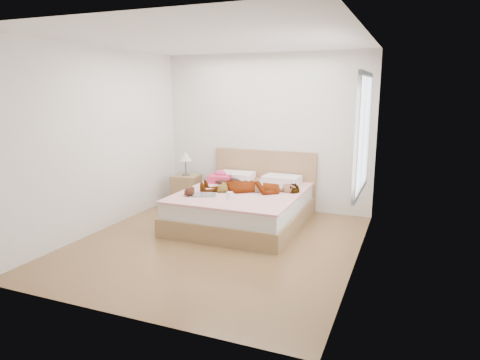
{
  "coord_description": "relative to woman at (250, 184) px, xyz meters",
  "views": [
    {
      "loc": [
        2.32,
        -4.86,
        2.01
      ],
      "look_at": [
        0.0,
        0.85,
        0.7
      ],
      "focal_mm": 32.0,
      "sensor_mm": 36.0,
      "label": 1
    }
  ],
  "objects": [
    {
      "name": "nightstand",
      "position": [
        -1.41,
        0.55,
        -0.3
      ],
      "size": [
        0.48,
        0.43,
        0.96
      ],
      "color": "olive",
      "rests_on": "ground"
    },
    {
      "name": "bed",
      "position": [
        -0.11,
        0.04,
        -0.34
      ],
      "size": [
        1.8,
        2.08,
        1.0
      ],
      "color": "olive",
      "rests_on": "ground"
    },
    {
      "name": "coffee_mug",
      "position": [
        -0.09,
        -0.57,
        -0.05
      ],
      "size": [
        0.14,
        0.1,
        0.1
      ],
      "color": "white",
      "rests_on": "bed"
    },
    {
      "name": "room_shell",
      "position": [
        1.67,
        -0.7,
        0.89
      ],
      "size": [
        4.0,
        4.0,
        4.0
      ],
      "color": "white",
      "rests_on": "ground"
    },
    {
      "name": "ground",
      "position": [
        -0.11,
        -1.0,
        -0.61
      ],
      "size": [
        4.0,
        4.0,
        0.0
      ],
      "primitive_type": "plane",
      "color": "#4E3018",
      "rests_on": "ground"
    },
    {
      "name": "magazine",
      "position": [
        -0.52,
        -0.52,
        -0.09
      ],
      "size": [
        0.45,
        0.38,
        0.02
      ],
      "color": "silver",
      "rests_on": "bed"
    },
    {
      "name": "phone",
      "position": [
        -0.5,
        0.4,
        0.06
      ],
      "size": [
        0.06,
        0.09,
        0.05
      ],
      "primitive_type": "cube",
      "rotation": [
        0.44,
        0.0,
        0.27
      ],
      "color": "silver",
      "rests_on": "bed"
    },
    {
      "name": "woman",
      "position": [
        0.0,
        0.0,
        0.0
      ],
      "size": [
        1.59,
        0.93,
        0.21
      ],
      "primitive_type": "imported",
      "rotation": [
        0.0,
        0.0,
        -1.31
      ],
      "color": "white",
      "rests_on": "bed"
    },
    {
      "name": "plush_toy",
      "position": [
        -0.71,
        -0.6,
        -0.04
      ],
      "size": [
        0.18,
        0.24,
        0.12
      ],
      "color": "#32180E",
      "rests_on": "bed"
    },
    {
      "name": "towel",
      "position": [
        -0.69,
        0.41,
        -0.03
      ],
      "size": [
        0.41,
        0.35,
        0.19
      ],
      "color": "#DF3C61",
      "rests_on": "bed"
    },
    {
      "name": "hair",
      "position": [
        -0.57,
        0.45,
        -0.07
      ],
      "size": [
        0.53,
        0.6,
        0.08
      ],
      "primitive_type": "ellipsoid",
      "rotation": [
        0.0,
        0.0,
        -0.26
      ],
      "color": "black",
      "rests_on": "bed"
    }
  ]
}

